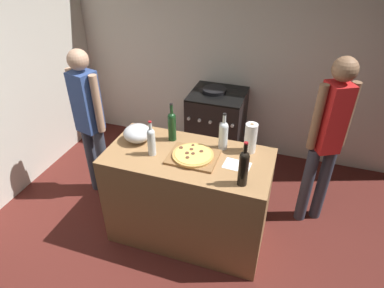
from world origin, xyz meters
The scene contains 16 objects.
ground_plane centered at (0.00, 1.22, -0.01)m, with size 4.66×3.03×0.02m, color #511E19.
kitchen_wall_rear centered at (0.00, 2.48, 1.30)m, with size 4.66×0.10×2.60m, color silver.
kitchen_wall_left centered at (-2.08, 1.22, 1.30)m, with size 0.10×3.03×2.60m, color silver.
counter centered at (-0.04, 0.80, 0.46)m, with size 1.39×0.68×0.92m, color #9E7247.
cutting_board centered at (0.01, 0.78, 0.93)m, with size 0.40×0.32×0.02m, color olive.
pizza centered at (0.01, 0.78, 0.95)m, with size 0.34×0.34×0.03m.
mixing_bowl centered at (-0.53, 0.87, 0.99)m, with size 0.24×0.24×0.15m.
paper_towel_roll centered at (0.43, 1.02, 1.05)m, with size 0.10×0.10×0.26m.
wine_bottle_green centered at (-0.25, 0.98, 1.07)m, with size 0.07×0.07×0.35m.
wine_bottle_amber centered at (0.20, 0.99, 1.06)m, with size 0.08×0.08×0.33m.
wine_bottle_clear centered at (0.45, 0.58, 1.08)m, with size 0.07×0.07×0.36m.
wine_bottle_dark centered at (-0.33, 0.72, 1.05)m, with size 0.07×0.07×0.31m.
recipe_sheet centered at (0.37, 0.79, 0.92)m, with size 0.21×0.15×0.00m, color white.
stove centered at (-0.12, 2.08, 0.46)m, with size 0.63×0.62×0.95m.
person_in_stripes centered at (-1.17, 1.08, 0.93)m, with size 0.37×0.25×1.61m.
person_in_red centered at (1.05, 1.39, 0.96)m, with size 0.32×0.27×1.68m.
Camera 1 is at (0.70, -1.32, 2.49)m, focal length 30.95 mm.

